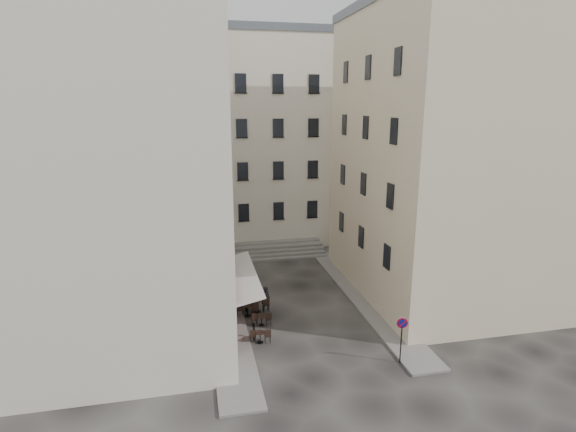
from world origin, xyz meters
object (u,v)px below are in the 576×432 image
object	(u,v)px
bistro_table_b	(261,319)
bistro_table_a	(260,336)
no_parking_sign	(402,331)
pedestrian	(265,298)

from	to	relation	value
bistro_table_b	bistro_table_a	bearing A→B (deg)	-100.86
bistro_table_a	bistro_table_b	world-z (taller)	same
no_parking_sign	bistro_table_a	distance (m)	7.37
bistro_table_b	pedestrian	world-z (taller)	pedestrian
no_parking_sign	bistro_table_a	bearing A→B (deg)	168.82
no_parking_sign	bistro_table_b	distance (m)	8.13
bistro_table_a	no_parking_sign	bearing A→B (deg)	-27.12
bistro_table_b	pedestrian	xyz separation A→B (m)	(0.54, 1.87, 0.39)
bistro_table_a	pedestrian	xyz separation A→B (m)	(0.91, 3.78, 0.39)
no_parking_sign	bistro_table_b	world-z (taller)	no_parking_sign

